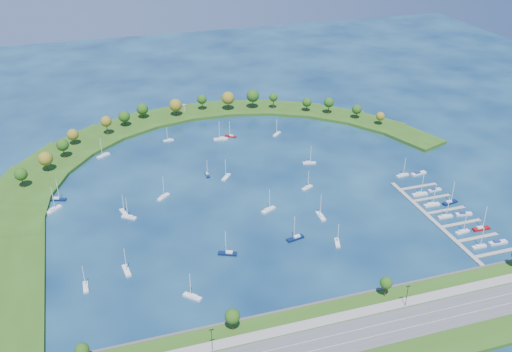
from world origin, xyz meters
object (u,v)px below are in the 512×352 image
object	(u,v)px
docked_boat_1	(498,242)
docked_boat_10	(402,175)
moored_boat_8	(226,177)
moored_boat_15	(277,134)
moored_boat_21	(268,209)
moored_boat_1	(168,140)
moored_boat_9	(307,187)
docked_boat_5	(463,214)
docked_boat_6	(432,204)
moored_boat_2	(54,209)
moored_boat_13	(309,162)
moored_boat_4	(231,136)
docked_boat_3	(481,228)
docked_boat_7	(450,202)
moored_boat_19	(129,217)
moored_boat_6	(337,242)
moored_boat_20	(58,199)
docked_boat_0	(479,246)
dock_system	(446,218)
harbor_tower	(184,107)
docked_boat_4	(445,216)
moored_boat_3	(103,155)
moored_boat_5	(163,196)
moored_boat_7	(221,138)
moored_boat_17	(126,270)
moored_boat_10	(86,286)
docked_boat_8	(420,194)
docked_boat_11	(418,173)
moored_boat_14	(321,216)
moored_boat_18	(124,212)
moored_boat_12	(228,253)
docked_boat_2	(462,231)
moored_boat_11	(193,296)
docked_boat_9	(435,190)

from	to	relation	value
docked_boat_1	docked_boat_10	xyz separation A→B (m)	(-8.04, 73.92, 0.21)
moored_boat_8	moored_boat_15	world-z (taller)	moored_boat_8
moored_boat_21	moored_boat_1	bearing A→B (deg)	81.80
moored_boat_9	docked_boat_5	xyz separation A→B (m)	(66.06, -50.17, -0.23)
docked_boat_6	moored_boat_2	bearing A→B (deg)	164.65
moored_boat_13	moored_boat_4	bearing A→B (deg)	136.34
docked_boat_3	moored_boat_9	bearing A→B (deg)	137.37
docked_boat_7	moored_boat_19	bearing A→B (deg)	158.13
moored_boat_6	moored_boat_20	distance (m)	150.27
docked_boat_1	docked_boat_0	bearing A→B (deg)	-176.52
dock_system	docked_boat_0	bearing A→B (deg)	-89.48
harbor_tower	docked_boat_3	size ratio (longest dim) A/B	0.35
moored_boat_13	moored_boat_15	world-z (taller)	moored_boat_15
docked_boat_4	docked_boat_6	xyz separation A→B (m)	(-0.02, 12.21, 0.04)
moored_boat_13	docked_boat_0	bearing A→B (deg)	-54.97
moored_boat_21	docked_boat_4	world-z (taller)	moored_boat_21
moored_boat_3	moored_boat_5	size ratio (longest dim) A/B	1.02
moored_boat_7	moored_boat_9	size ratio (longest dim) A/B	1.25
moored_boat_4	docked_boat_6	size ratio (longest dim) A/B	0.86
moored_boat_4	moored_boat_19	bearing A→B (deg)	87.46
moored_boat_9	moored_boat_17	size ratio (longest dim) A/B	0.84
moored_boat_1	moored_boat_10	distance (m)	150.28
harbor_tower	docked_boat_10	size ratio (longest dim) A/B	0.41
docked_boat_8	docked_boat_11	bearing A→B (deg)	61.16
moored_boat_9	docked_boat_8	xyz separation A→B (m)	(55.60, -25.55, 0.06)
moored_boat_14	moored_boat_18	size ratio (longest dim) A/B	1.12
docked_boat_3	docked_boat_5	size ratio (longest dim) A/B	1.49
docked_boat_4	docked_boat_1	bearing A→B (deg)	-66.55
docked_boat_3	docked_boat_5	bearing A→B (deg)	91.79
harbor_tower	moored_boat_2	bearing A→B (deg)	-129.17
moored_boat_10	docked_boat_3	xyz separation A→B (m)	(188.31, -12.85, 0.06)
harbor_tower	moored_boat_21	xyz separation A→B (m)	(14.34, -146.78, -3.46)
harbor_tower	docked_boat_7	size ratio (longest dim) A/B	0.36
moored_boat_12	moored_boat_13	size ratio (longest dim) A/B	1.12
docked_boat_3	docked_boat_11	xyz separation A→B (m)	(1.86, 60.35, -0.23)
moored_boat_15	docked_boat_0	xyz separation A→B (m)	(47.16, -151.24, -0.03)
moored_boat_5	docked_boat_3	world-z (taller)	docked_boat_3
moored_boat_3	moored_boat_18	world-z (taller)	moored_boat_3
dock_system	moored_boat_7	bearing A→B (deg)	123.47
moored_boat_19	moored_boat_6	bearing A→B (deg)	-173.11
moored_boat_15	docked_boat_8	world-z (taller)	docked_boat_8
docked_boat_3	docked_boat_10	xyz separation A→B (m)	(-8.08, 61.31, -0.05)
moored_boat_1	docked_boat_2	xyz separation A→B (m)	(117.97, -150.22, 0.03)
moored_boat_2	docked_boat_8	world-z (taller)	moored_boat_2
moored_boat_7	docked_boat_2	world-z (taller)	moored_boat_7
docked_boat_4	docked_boat_11	distance (m)	46.97
moored_boat_11	docked_boat_4	size ratio (longest dim) A/B	1.05
docked_boat_9	docked_boat_2	bearing A→B (deg)	-105.92
moored_boat_9	moored_boat_15	xyz separation A→B (m)	(8.46, 74.12, 0.03)
moored_boat_19	moored_boat_10	bearing A→B (deg)	101.18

